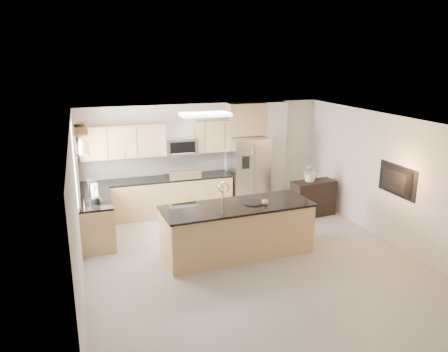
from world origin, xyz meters
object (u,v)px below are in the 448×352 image
object	(u,v)px
range	(183,194)
bowl	(79,124)
refrigerator	(248,172)
island	(237,229)
blender	(95,195)
kettle	(97,194)
microwave	(181,146)
platter	(254,203)
coffee_maker	(93,188)
credenza	(313,198)
television	(394,181)
flower_vase	(311,166)
cup	(265,202)

from	to	relation	value
range	bowl	bearing A→B (deg)	-163.94
refrigerator	island	bearing A→B (deg)	-115.49
blender	kettle	world-z (taller)	blender
range	island	size ratio (longest dim) A/B	0.39
refrigerator	blender	bearing A→B (deg)	-159.91
microwave	platter	xyz separation A→B (m)	(0.79, -2.68, -0.63)
microwave	bowl	distance (m)	2.50
range	bowl	distance (m)	3.03
kettle	coffee_maker	world-z (taller)	coffee_maker
blender	bowl	bearing A→B (deg)	102.89
credenza	television	xyz separation A→B (m)	(0.60, -2.00, 0.93)
island	television	size ratio (longest dim) A/B	2.72
coffee_maker	flower_vase	size ratio (longest dim) A/B	0.45
microwave	bowl	size ratio (longest dim) A/B	1.84
microwave	refrigerator	world-z (taller)	microwave
credenza	television	distance (m)	2.29
range	refrigerator	world-z (taller)	refrigerator
bowl	television	bearing A→B (deg)	-23.24
cup	range	bearing A→B (deg)	109.83
island	flower_vase	distance (m)	2.87
island	blender	size ratio (longest dim) A/B	7.26
island	bowl	distance (m)	3.82
microwave	kettle	size ratio (longest dim) A/B	3.34
platter	kettle	bearing A→B (deg)	152.72
blender	flower_vase	xyz separation A→B (m)	(4.91, 0.31, 0.12)
island	cup	size ratio (longest dim) A/B	25.48
television	blender	bearing A→B (deg)	72.99
kettle	flower_vase	distance (m)	4.86
flower_vase	coffee_maker	bearing A→B (deg)	176.67
refrigerator	island	distance (m)	2.81
coffee_maker	television	size ratio (longest dim) A/B	0.31
coffee_maker	microwave	bearing A→B (deg)	24.14
coffee_maker	bowl	xyz separation A→B (m)	(-0.15, 0.17, 1.31)
platter	bowl	distance (m)	3.85
blender	bowl	distance (m)	1.51
microwave	blender	bearing A→B (deg)	-143.48
cup	island	bearing A→B (deg)	166.00
kettle	bowl	distance (m)	1.46
coffee_maker	cup	bearing A→B (deg)	-31.43
coffee_maker	flower_vase	world-z (taller)	flower_vase
cup	flower_vase	size ratio (longest dim) A/B	0.16
blender	television	distance (m)	5.85
platter	flower_vase	world-z (taller)	flower_vase
television	coffee_maker	bearing A→B (deg)	67.64
platter	island	bearing A→B (deg)	-179.64
refrigerator	platter	xyz separation A→B (m)	(-0.87, -2.51, 0.11)
flower_vase	kettle	bearing A→B (deg)	-179.94
island	platter	xyz separation A→B (m)	(0.33, 0.00, 0.51)
blender	television	size ratio (longest dim) A/B	0.37
kettle	bowl	size ratio (longest dim) A/B	0.55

